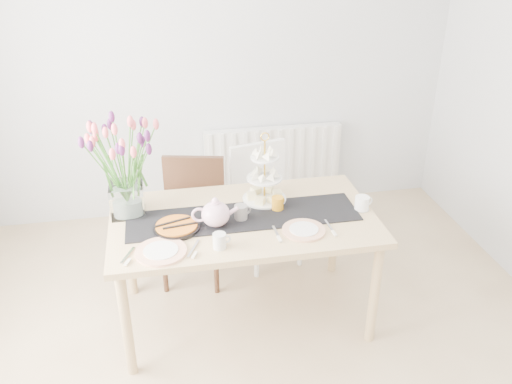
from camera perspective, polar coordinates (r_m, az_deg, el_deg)
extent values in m
plane|color=#B7BABC|center=(4.48, -4.66, 13.20)|extent=(4.00, 0.00, 4.00)
cube|color=white|center=(4.78, 1.78, 3.42)|extent=(1.20, 0.08, 0.60)
cube|color=tan|center=(3.29, -1.33, -2.96)|extent=(1.60, 0.90, 0.04)
cylinder|color=tan|center=(3.18, -13.50, -13.43)|extent=(0.06, 0.06, 0.71)
cylinder|color=tan|center=(3.38, 12.36, -10.41)|extent=(0.06, 0.06, 0.71)
cylinder|color=tan|center=(3.79, -13.26, -5.97)|extent=(0.06, 0.06, 0.71)
cylinder|color=tan|center=(3.96, 8.28, -3.86)|extent=(0.06, 0.06, 0.71)
cube|color=#362113|center=(3.83, -6.75, -3.41)|extent=(0.52, 0.52, 0.04)
cube|color=#362113|center=(3.89, -6.54, 0.94)|extent=(0.43, 0.13, 0.41)
cylinder|color=#362113|center=(3.84, -9.62, -7.70)|extent=(0.04, 0.04, 0.42)
cylinder|color=#362113|center=(3.78, -4.21, -7.89)|extent=(0.04, 0.04, 0.42)
cylinder|color=#362113|center=(4.13, -8.71, -4.84)|extent=(0.04, 0.04, 0.42)
cylinder|color=#362113|center=(4.08, -3.72, -4.97)|extent=(0.04, 0.04, 0.42)
cube|color=white|center=(4.01, 1.35, -1.61)|extent=(0.53, 0.53, 0.04)
cube|color=white|center=(4.06, 0.17, 2.45)|extent=(0.43, 0.14, 0.42)
cylinder|color=white|center=(3.93, 0.07, -6.30)|extent=(0.04, 0.04, 0.43)
cylinder|color=white|center=(4.06, 4.71, -5.11)|extent=(0.04, 0.04, 0.43)
cylinder|color=white|center=(4.21, -1.97, -3.81)|extent=(0.04, 0.04, 0.43)
cylinder|color=white|center=(4.33, 2.43, -2.79)|extent=(0.04, 0.04, 0.43)
cube|color=black|center=(3.28, -1.33, -2.59)|extent=(1.40, 0.35, 0.01)
cube|color=silver|center=(3.37, -13.38, -0.70)|extent=(0.20, 0.20, 0.20)
cylinder|color=gold|center=(3.38, 0.91, 2.20)|extent=(0.01, 0.01, 0.41)
cylinder|color=white|center=(3.46, 0.89, -0.67)|extent=(0.28, 0.28, 0.01)
cylinder|color=white|center=(3.40, 0.91, 1.48)|extent=(0.22, 0.22, 0.01)
cylinder|color=white|center=(3.34, 0.92, 3.65)|extent=(0.18, 0.18, 0.01)
cylinder|color=white|center=(3.40, 11.08, -1.17)|extent=(0.11, 0.11, 0.09)
cylinder|color=black|center=(3.18, -8.36, -3.75)|extent=(0.27, 0.27, 0.02)
cylinder|color=orange|center=(3.18, -8.38, -3.50)|extent=(0.24, 0.24, 0.01)
cylinder|color=gray|center=(3.23, -1.60, -2.18)|extent=(0.11, 0.11, 0.09)
cylinder|color=silver|center=(2.98, -3.87, -5.16)|extent=(0.09, 0.09, 0.09)
cylinder|color=orange|center=(3.34, 2.29, -1.23)|extent=(0.10, 0.10, 0.09)
cylinder|color=white|center=(2.99, -9.98, -6.19)|extent=(0.37, 0.37, 0.01)
cylinder|color=silver|center=(3.15, 5.05, -4.02)|extent=(0.26, 0.26, 0.01)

